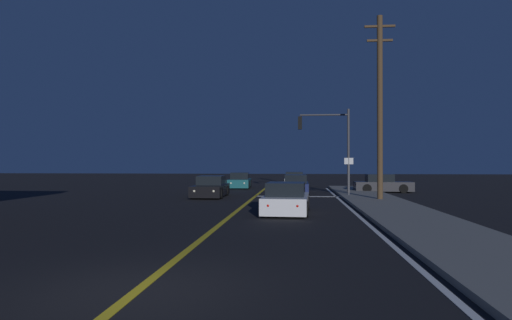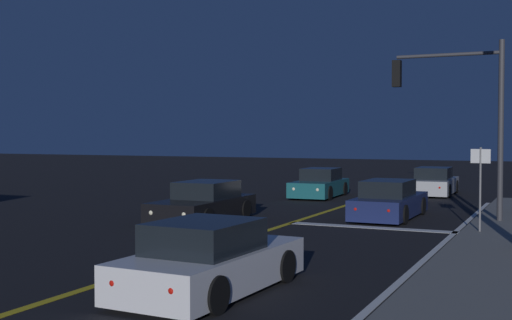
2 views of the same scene
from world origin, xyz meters
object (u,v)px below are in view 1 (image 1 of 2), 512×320
(car_mid_block_charcoal, at_px, (382,184))
(street_sign_corner, at_px, (349,170))
(car_lead_oncoming_black, at_px, (211,188))
(utility_pole_right, at_px, (380,105))
(car_far_approaching_silver, at_px, (294,180))
(car_distant_tail_navy, at_px, (296,185))
(car_parked_curb_white, at_px, (286,200))
(car_following_oncoming_teal, at_px, (240,181))
(traffic_signal_near_right, at_px, (330,138))

(car_mid_block_charcoal, xyz_separation_m, street_sign_corner, (-3.03, -5.22, 1.12))
(car_lead_oncoming_black, relative_size, street_sign_corner, 1.84)
(car_lead_oncoming_black, height_order, utility_pole_right, utility_pole_right)
(car_lead_oncoming_black, height_order, car_far_approaching_silver, same)
(car_distant_tail_navy, xyz_separation_m, utility_pole_right, (4.74, -5.92, 4.84))
(car_parked_curb_white, distance_m, car_distant_tail_navy, 12.21)
(car_following_oncoming_teal, bearing_deg, car_parked_curb_white, 100.62)
(car_distant_tail_navy, height_order, traffic_signal_near_right, traffic_signal_near_right)
(car_following_oncoming_teal, xyz_separation_m, street_sign_corner, (8.20, -9.64, 1.12))
(car_mid_block_charcoal, xyz_separation_m, utility_pole_right, (-1.63, -8.07, 4.84))
(car_following_oncoming_teal, distance_m, car_far_approaching_silver, 5.79)
(car_lead_oncoming_black, distance_m, car_mid_block_charcoal, 13.06)
(traffic_signal_near_right, height_order, street_sign_corner, traffic_signal_near_right)
(car_parked_curb_white, bearing_deg, street_sign_corner, 70.39)
(car_parked_curb_white, xyz_separation_m, traffic_signal_near_right, (2.78, 11.92, 3.34))
(car_mid_block_charcoal, xyz_separation_m, traffic_signal_near_right, (-3.97, -2.42, 3.34))
(car_following_oncoming_teal, relative_size, car_lead_oncoming_black, 0.94)
(car_following_oncoming_teal, height_order, car_mid_block_charcoal, same)
(car_distant_tail_navy, height_order, car_far_approaching_silver, same)
(car_far_approaching_silver, height_order, street_sign_corner, street_sign_corner)
(car_lead_oncoming_black, height_order, car_mid_block_charcoal, same)
(car_distant_tail_navy, bearing_deg, car_following_oncoming_teal, 126.86)
(car_mid_block_charcoal, bearing_deg, car_far_approaching_silver, -139.96)
(car_parked_curb_white, bearing_deg, utility_pole_right, 53.37)
(car_parked_curb_white, relative_size, utility_pole_right, 0.42)
(traffic_signal_near_right, bearing_deg, car_parked_curb_white, 76.89)
(car_following_oncoming_teal, relative_size, utility_pole_right, 0.42)
(car_mid_block_charcoal, distance_m, street_sign_corner, 6.14)
(car_parked_curb_white, height_order, car_distant_tail_navy, same)
(car_far_approaching_silver, bearing_deg, utility_pole_right, -74.28)
(car_far_approaching_silver, xyz_separation_m, traffic_signal_near_right, (2.61, -10.28, 3.34))
(traffic_signal_near_right, distance_m, street_sign_corner, 3.69)
(car_distant_tail_navy, relative_size, traffic_signal_near_right, 0.80)
(car_following_oncoming_teal, height_order, street_sign_corner, street_sign_corner)
(car_mid_block_charcoal, distance_m, utility_pole_right, 9.55)
(utility_pole_right, bearing_deg, car_parked_curb_white, -129.17)
(car_following_oncoming_teal, xyz_separation_m, car_far_approaching_silver, (4.65, 3.44, 0.00))
(car_following_oncoming_teal, height_order, car_far_approaching_silver, same)
(traffic_signal_near_right, height_order, utility_pole_right, utility_pole_right)
(car_following_oncoming_teal, distance_m, utility_pole_right, 16.47)
(car_lead_oncoming_black, height_order, car_distant_tail_navy, same)
(car_mid_block_charcoal, relative_size, car_far_approaching_silver, 0.91)
(car_mid_block_charcoal, relative_size, street_sign_corner, 1.65)
(car_following_oncoming_teal, height_order, traffic_signal_near_right, traffic_signal_near_right)
(car_following_oncoming_teal, distance_m, traffic_signal_near_right, 10.52)
(car_lead_oncoming_black, xyz_separation_m, utility_pole_right, (10.15, -2.44, 4.84))
(car_parked_curb_white, bearing_deg, traffic_signal_near_right, 79.43)
(car_distant_tail_navy, xyz_separation_m, traffic_signal_near_right, (2.40, -0.28, 3.34))
(car_far_approaching_silver, distance_m, traffic_signal_near_right, 11.12)
(car_following_oncoming_teal, xyz_separation_m, car_mid_block_charcoal, (11.23, -4.42, 0.00))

